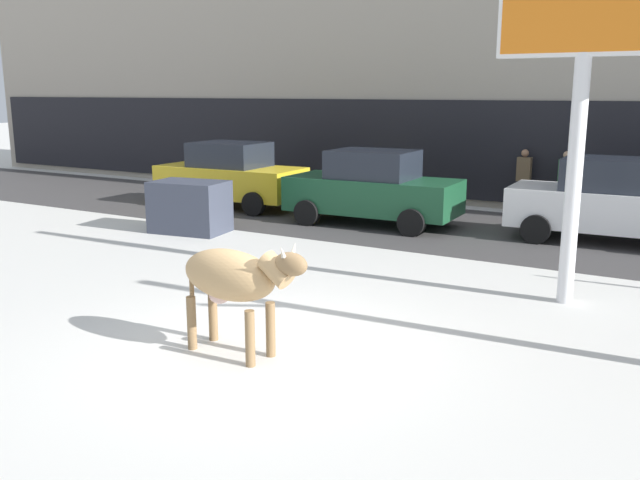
# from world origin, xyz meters

# --- Properties ---
(ground_plane) EXTENTS (120.00, 120.00, 0.00)m
(ground_plane) POSITION_xyz_m (0.00, 0.00, 0.00)
(ground_plane) COLOR silver
(road_strip) EXTENTS (60.00, 5.60, 0.01)m
(road_strip) POSITION_xyz_m (0.00, 8.74, 0.00)
(road_strip) COLOR #423F3F
(road_strip) RESTS_ON ground
(cow_tan) EXTENTS (1.92, 0.71, 1.54)m
(cow_tan) POSITION_xyz_m (-0.20, -0.32, 0.99)
(cow_tan) COLOR tan
(cow_tan) RESTS_ON ground
(billboard) EXTENTS (2.52, 0.25, 5.56)m
(billboard) POSITION_xyz_m (2.95, 4.02, 4.31)
(billboard) COLOR silver
(billboard) RESTS_ON ground
(car_yellow_sedan) EXTENTS (4.27, 2.11, 1.84)m
(car_yellow_sedan) POSITION_xyz_m (-7.12, 8.56, 0.91)
(car_yellow_sedan) COLOR gold
(car_yellow_sedan) RESTS_ON ground
(car_darkgreen_sedan) EXTENTS (4.27, 2.11, 1.84)m
(car_darkgreen_sedan) POSITION_xyz_m (-2.47, 8.24, 0.91)
(car_darkgreen_sedan) COLOR #194C2D
(car_darkgreen_sedan) RESTS_ON ground
(car_white_sedan) EXTENTS (4.27, 2.11, 1.84)m
(car_white_sedan) POSITION_xyz_m (2.88, 9.00, 0.91)
(car_white_sedan) COLOR white
(car_white_sedan) RESTS_ON ground
(pedestrian_near_billboard) EXTENTS (0.36, 0.24, 1.73)m
(pedestrian_near_billboard) POSITION_xyz_m (1.41, 11.71, 0.88)
(pedestrian_near_billboard) COLOR #282833
(pedestrian_near_billboard) RESTS_ON ground
(pedestrian_by_cars) EXTENTS (0.36, 0.24, 1.73)m
(pedestrian_by_cars) POSITION_xyz_m (0.33, 11.71, 0.88)
(pedestrian_by_cars) COLOR #282833
(pedestrian_by_cars) RESTS_ON ground
(dumpster) EXTENTS (1.84, 1.34, 1.20)m
(dumpster) POSITION_xyz_m (-5.76, 5.25, 0.60)
(dumpster) COLOR #383D4C
(dumpster) RESTS_ON ground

